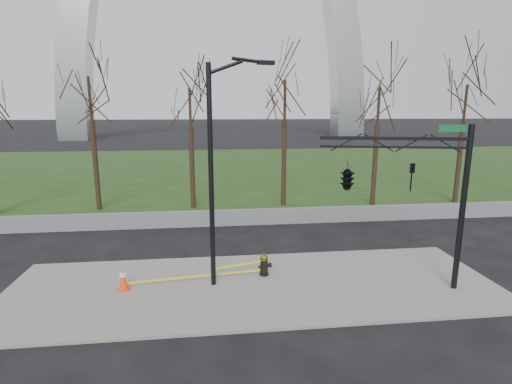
{
  "coord_description": "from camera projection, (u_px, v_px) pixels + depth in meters",
  "views": [
    {
      "loc": [
        -1.49,
        -13.32,
        6.48
      ],
      "look_at": [
        0.3,
        2.0,
        3.19
      ],
      "focal_mm": 27.31,
      "sensor_mm": 36.0,
      "label": 1
    }
  ],
  "objects": [
    {
      "name": "grass_strip",
      "position": [
        224.0,
        168.0,
        43.59
      ],
      "size": [
        120.0,
        40.0,
        0.06
      ],
      "primitive_type": "cube",
      "color": "#193613",
      "rests_on": "ground"
    },
    {
      "name": "ground",
      "position": [
        254.0,
        287.0,
        14.46
      ],
      "size": [
        500.0,
        500.0,
        0.0
      ],
      "primitive_type": "plane",
      "color": "black",
      "rests_on": "ground"
    },
    {
      "name": "sidewalk",
      "position": [
        254.0,
        286.0,
        14.45
      ],
      "size": [
        18.0,
        6.0,
        0.1
      ],
      "primitive_type": "cube",
      "color": "slate",
      "rests_on": "ground"
    },
    {
      "name": "caution_tape",
      "position": [
        209.0,
        273.0,
        14.68
      ],
      "size": [
        5.21,
        0.65,
        0.46
      ],
      "color": "yellow",
      "rests_on": "ground"
    },
    {
      "name": "street_light",
      "position": [
        217.0,
        161.0,
        13.6
      ],
      "size": [
        2.38,
        0.59,
        8.21
      ],
      "rotation": [
        0.0,
        0.0,
        0.17
      ],
      "color": "black",
      "rests_on": "ground"
    },
    {
      "name": "tree_row",
      "position": [
        285.0,
        139.0,
        25.55
      ],
      "size": [
        52.74,
        4.0,
        9.1
      ],
      "color": "black",
      "rests_on": "ground"
    },
    {
      "name": "guardrail",
      "position": [
        239.0,
        217.0,
        22.14
      ],
      "size": [
        60.0,
        0.3,
        0.9
      ],
      "primitive_type": "cube",
      "color": "#59595B",
      "rests_on": "ground"
    },
    {
      "name": "fire_hydrant",
      "position": [
        264.0,
        265.0,
        15.22
      ],
      "size": [
        0.57,
        0.37,
        0.9
      ],
      "rotation": [
        0.0,
        0.0,
        0.21
      ],
      "color": "black",
      "rests_on": "sidewalk"
    },
    {
      "name": "traffic_cone",
      "position": [
        123.0,
        279.0,
        14.0
      ],
      "size": [
        0.43,
        0.43,
        0.79
      ],
      "rotation": [
        0.0,
        0.0,
        -0.04
      ],
      "color": "#FF390D",
      "rests_on": "sidewalk"
    },
    {
      "name": "traffic_signal_mast",
      "position": [
        369.0,
        177.0,
        13.74
      ],
      "size": [
        4.97,
        2.54,
        6.0
      ],
      "rotation": [
        0.0,
        0.0,
        -0.24
      ],
      "color": "black",
      "rests_on": "ground"
    }
  ]
}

